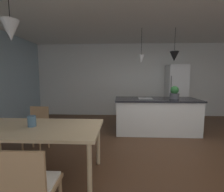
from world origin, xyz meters
TOP-DOWN VIEW (x-y plane):
  - ground_plane at (0.00, 0.00)m, footprint 10.00×8.40m
  - wall_back_kitchen at (0.00, 3.26)m, footprint 10.00×0.12m
  - dining_table at (-2.12, -0.72)m, footprint 1.89×0.94m
  - chair_far_left at (-2.55, 0.12)m, footprint 0.41×0.41m
  - chair_near_right at (-1.70, -1.56)m, footprint 0.41×0.41m
  - kitchen_island at (0.07, 1.33)m, footprint 2.15×0.92m
  - refrigerator at (1.10, 2.86)m, footprint 0.65×0.67m
  - pendant_over_table at (-2.32, -0.80)m, footprint 0.22×0.22m
  - pendant_over_island_main at (-0.35, 1.33)m, footprint 0.16×0.16m
  - pendant_over_island_aux at (0.48, 1.33)m, footprint 0.23×0.23m
  - potted_plant_on_island at (0.53, 1.33)m, footprint 0.24×0.24m
  - vase_on_dining_table at (-2.16, -0.70)m, footprint 0.12×0.12m

SIDE VIEW (x-z plane):
  - ground_plane at x=0.00m, z-range -0.04..0.00m
  - kitchen_island at x=0.07m, z-range 0.01..0.92m
  - chair_far_left at x=-2.55m, z-range 0.04..0.91m
  - chair_near_right at x=-1.70m, z-range 0.04..0.91m
  - dining_table at x=-2.12m, z-range 0.31..1.07m
  - vase_on_dining_table at x=-2.16m, z-range 0.76..0.91m
  - refrigerator at x=1.10m, z-range 0.00..1.89m
  - potted_plant_on_island at x=0.53m, z-range 0.89..1.23m
  - wall_back_kitchen at x=0.00m, z-range 0.00..2.70m
  - pendant_over_island_main at x=-0.35m, z-range 1.49..2.37m
  - pendant_over_island_aux at x=0.48m, z-range 1.58..2.41m
  - pendant_over_table at x=-2.32m, z-range 1.68..2.45m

